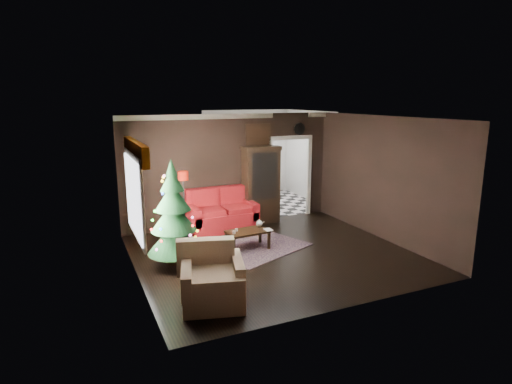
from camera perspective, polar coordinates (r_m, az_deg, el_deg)
name	(u,v)px	position (r m, az deg, el deg)	size (l,w,h in m)	color
floor	(274,255)	(8.87, 2.40, -8.44)	(5.50, 5.50, 0.00)	black
ceiling	(275,118)	(8.28, 2.58, 9.95)	(5.50, 5.50, 0.00)	white
wall_back	(230,170)	(10.72, -3.49, 3.01)	(5.50, 5.50, 0.00)	black
wall_front	(350,221)	(6.40, 12.54, -3.89)	(5.50, 5.50, 0.00)	black
wall_left	(133,202)	(7.67, -16.24, -1.35)	(5.50, 5.50, 0.00)	black
wall_right	(383,178)	(9.98, 16.77, 1.78)	(5.50, 5.50, 0.00)	black
doorway	(289,178)	(11.48, 4.50, 1.86)	(1.10, 0.10, 2.10)	white
left_window	(134,197)	(7.86, -16.18, -0.64)	(0.05, 1.60, 1.40)	white
valance	(136,151)	(7.73, -15.96, 5.34)	(0.12, 2.10, 0.35)	#7F3C04
kitchen_floor	(265,203)	(13.01, 1.27, -1.55)	(3.00, 3.00, 0.00)	silver
kitchen_window	(247,144)	(14.02, -1.24, 6.53)	(0.70, 0.06, 0.70)	white
rug	(258,247)	(9.25, 0.31, -7.48)	(2.01, 1.46, 0.01)	#412C36
loveseat	(222,210)	(10.36, -4.62, -2.44)	(1.70, 0.90, 1.00)	maroon
curio_cabinet	(261,186)	(10.88, 0.67, 0.76)	(0.90, 0.45, 1.90)	black
floor_lamp	(184,203)	(9.75, -9.68, -1.54)	(0.25, 0.25, 1.48)	black
christmas_tree	(173,214)	(8.10, -11.10, -2.90)	(1.02, 1.02, 1.96)	#143416
armchair	(213,277)	(6.74, -5.85, -11.29)	(0.99, 0.99, 1.01)	beige
coffee_table	(247,239)	(9.13, -1.16, -6.42)	(0.87, 0.52, 0.39)	#312315
teapot	(259,223)	(9.31, 0.45, -4.25)	(0.17, 0.17, 0.16)	silver
cup_a	(234,232)	(8.88, -2.97, -5.45)	(0.07, 0.07, 0.06)	silver
cup_b	(236,230)	(9.05, -2.66, -5.12)	(0.06, 0.06, 0.05)	white
book	(265,226)	(9.04, 1.23, -4.60)	(0.15, 0.02, 0.21)	#98815C
wall_clock	(299,129)	(11.39, 5.86, 8.50)	(0.32, 0.32, 0.06)	silver
painting	(258,135)	(10.85, 0.27, 7.68)	(0.62, 0.05, 0.52)	tan
kitchen_counter	(250,182)	(13.98, -0.82, 1.33)	(1.80, 0.60, 0.90)	silver
kitchen_table	(261,194)	(12.54, 0.63, -0.34)	(0.70, 0.70, 0.75)	brown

